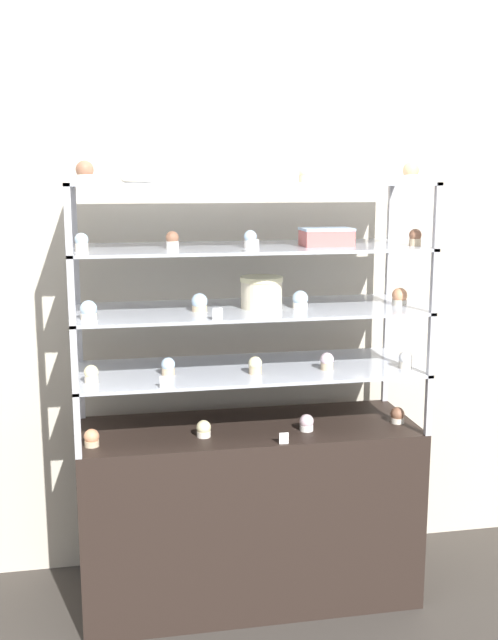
% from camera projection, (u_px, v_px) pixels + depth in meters
% --- Properties ---
extents(ground_plane, '(20.00, 20.00, 0.00)m').
position_uv_depth(ground_plane, '(249.00, 593.00, 3.18)').
color(ground_plane, '#38332D').
extents(back_wall, '(8.00, 0.05, 2.60)m').
position_uv_depth(back_wall, '(233.00, 278.00, 3.32)').
color(back_wall, beige).
rests_on(back_wall, ground_plane).
extents(display_base, '(1.36, 0.49, 0.75)m').
position_uv_depth(display_base, '(249.00, 511.00, 3.11)').
color(display_base, black).
rests_on(display_base, ground_plane).
extents(display_riser_lower, '(1.36, 0.49, 0.24)m').
position_uv_depth(display_riser_lower, '(249.00, 371.00, 3.00)').
color(display_riser_lower, '#B7B7BC').
rests_on(display_riser_lower, display_base).
extents(display_riser_middle, '(1.36, 0.49, 0.24)m').
position_uv_depth(display_riser_middle, '(249.00, 311.00, 2.95)').
color(display_riser_middle, '#B7B7BC').
rests_on(display_riser_middle, display_riser_lower).
extents(display_riser_upper, '(1.36, 0.49, 0.24)m').
position_uv_depth(display_riser_upper, '(249.00, 249.00, 2.91)').
color(display_riser_upper, '#B7B7BC').
rests_on(display_riser_upper, display_riser_middle).
extents(display_riser_top, '(1.36, 0.49, 0.24)m').
position_uv_depth(display_riser_top, '(249.00, 186.00, 2.86)').
color(display_riser_top, '#B7B7BC').
rests_on(display_riser_top, display_riser_upper).
extents(layer_cake_centerpiece, '(0.17, 0.17, 0.13)m').
position_uv_depth(layer_cake_centerpiece, '(261.00, 292.00, 2.94)').
color(layer_cake_centerpiece, beige).
rests_on(layer_cake_centerpiece, display_riser_middle).
extents(sheet_cake_frosted, '(0.20, 0.13, 0.07)m').
position_uv_depth(sheet_cake_frosted, '(326.00, 237.00, 2.90)').
color(sheet_cake_frosted, '#C66660').
rests_on(sheet_cake_frosted, display_riser_upper).
extents(cupcake_0, '(0.06, 0.06, 0.07)m').
position_uv_depth(cupcake_0, '(92.00, 438.00, 2.81)').
color(cupcake_0, '#CCB28C').
rests_on(cupcake_0, display_base).
extents(cupcake_1, '(0.06, 0.06, 0.07)m').
position_uv_depth(cupcake_1, '(204.00, 429.00, 2.91)').
color(cupcake_1, beige).
rests_on(cupcake_1, display_base).
extents(cupcake_2, '(0.06, 0.06, 0.07)m').
position_uv_depth(cupcake_2, '(306.00, 423.00, 2.98)').
color(cupcake_2, white).
rests_on(cupcake_2, display_base).
extents(cupcake_3, '(0.06, 0.06, 0.07)m').
position_uv_depth(cupcake_3, '(397.00, 415.00, 3.08)').
color(cupcake_3, beige).
rests_on(cupcake_3, display_base).
extents(price_tag_0, '(0.04, 0.00, 0.04)m').
position_uv_depth(price_tag_0, '(284.00, 438.00, 2.84)').
color(price_tag_0, white).
rests_on(price_tag_0, display_base).
extents(cupcake_4, '(0.05, 0.05, 0.07)m').
position_uv_depth(cupcake_4, '(91.00, 374.00, 2.77)').
color(cupcake_4, beige).
rests_on(cupcake_4, display_riser_lower).
extents(cupcake_5, '(0.05, 0.05, 0.07)m').
position_uv_depth(cupcake_5, '(168.00, 367.00, 2.88)').
color(cupcake_5, '#CCB28C').
rests_on(cupcake_5, display_riser_lower).
extents(cupcake_6, '(0.05, 0.05, 0.07)m').
position_uv_depth(cupcake_6, '(255.00, 365.00, 2.90)').
color(cupcake_6, '#CCB28C').
rests_on(cupcake_6, display_riser_lower).
extents(cupcake_7, '(0.05, 0.05, 0.07)m').
position_uv_depth(cupcake_7, '(327.00, 361.00, 2.97)').
color(cupcake_7, '#CCB28C').
rests_on(cupcake_7, display_riser_lower).
extents(cupcake_8, '(0.05, 0.05, 0.07)m').
position_uv_depth(cupcake_8, '(405.00, 360.00, 2.99)').
color(cupcake_8, beige).
rests_on(cupcake_8, display_riser_lower).
extents(price_tag_1, '(0.04, 0.00, 0.04)m').
position_uv_depth(price_tag_1, '(165.00, 382.00, 2.71)').
color(price_tag_1, white).
rests_on(price_tag_1, display_riser_lower).
extents(cupcake_9, '(0.06, 0.06, 0.07)m').
position_uv_depth(cupcake_9, '(89.00, 311.00, 2.71)').
color(cupcake_9, beige).
rests_on(cupcake_9, display_riser_middle).
extents(cupcake_10, '(0.06, 0.06, 0.07)m').
position_uv_depth(cupcake_10, '(199.00, 303.00, 2.87)').
color(cupcake_10, '#CCB28C').
rests_on(cupcake_10, display_riser_middle).
extents(cupcake_11, '(0.06, 0.06, 0.07)m').
position_uv_depth(cupcake_11, '(300.00, 300.00, 2.94)').
color(cupcake_11, white).
rests_on(cupcake_11, display_riser_middle).
extents(cupcake_12, '(0.06, 0.06, 0.07)m').
position_uv_depth(cupcake_12, '(400.00, 297.00, 3.01)').
color(cupcake_12, beige).
rests_on(cupcake_12, display_riser_middle).
extents(price_tag_2, '(0.04, 0.00, 0.04)m').
position_uv_depth(price_tag_2, '(218.00, 314.00, 2.70)').
color(price_tag_2, white).
rests_on(price_tag_2, display_riser_middle).
extents(cupcake_13, '(0.05, 0.05, 0.07)m').
position_uv_depth(cupcake_13, '(82.00, 242.00, 2.69)').
color(cupcake_13, beige).
rests_on(cupcake_13, display_riser_upper).
extents(cupcake_14, '(0.05, 0.05, 0.07)m').
position_uv_depth(cupcake_14, '(172.00, 240.00, 2.78)').
color(cupcake_14, white).
rests_on(cupcake_14, display_riser_upper).
extents(cupcake_15, '(0.05, 0.05, 0.07)m').
position_uv_depth(cupcake_15, '(250.00, 239.00, 2.83)').
color(cupcake_15, white).
rests_on(cupcake_15, display_riser_upper).
extents(cupcake_16, '(0.05, 0.05, 0.07)m').
position_uv_depth(cupcake_16, '(415.00, 238.00, 2.91)').
color(cupcake_16, '#CCB28C').
rests_on(cupcake_16, display_riser_upper).
extents(price_tag_3, '(0.04, 0.00, 0.04)m').
position_uv_depth(price_tag_3, '(254.00, 246.00, 2.68)').
color(price_tag_3, white).
rests_on(price_tag_3, display_riser_upper).
extents(cupcake_17, '(0.06, 0.06, 0.08)m').
position_uv_depth(cupcake_17, '(85.00, 172.00, 2.62)').
color(cupcake_17, beige).
rests_on(cupcake_17, display_riser_top).
extents(cupcake_18, '(0.06, 0.06, 0.08)m').
position_uv_depth(cupcake_18, '(197.00, 172.00, 2.74)').
color(cupcake_18, white).
rests_on(cupcake_18, display_riser_top).
extents(cupcake_19, '(0.06, 0.06, 0.08)m').
position_uv_depth(cupcake_19, '(307.00, 172.00, 2.77)').
color(cupcake_19, '#CCB28C').
rests_on(cupcake_19, display_riser_top).
extents(cupcake_20, '(0.06, 0.06, 0.08)m').
position_uv_depth(cupcake_20, '(411.00, 172.00, 2.90)').
color(cupcake_20, white).
rests_on(cupcake_20, display_riser_top).
extents(price_tag_4, '(0.04, 0.00, 0.04)m').
position_uv_depth(price_tag_4, '(329.00, 176.00, 2.68)').
color(price_tag_4, white).
rests_on(price_tag_4, display_riser_top).
extents(donut_glazed, '(0.13, 0.13, 0.04)m').
position_uv_depth(donut_glazed, '(138.00, 177.00, 2.73)').
color(donut_glazed, '#EFE5CC').
rests_on(donut_glazed, display_riser_top).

